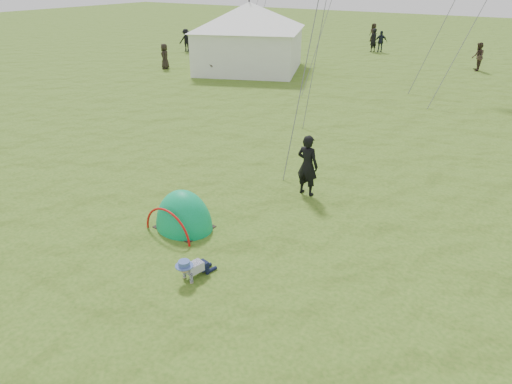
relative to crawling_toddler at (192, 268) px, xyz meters
The scene contains 15 objects.
ground 0.56m from the crawling_toddler, 145.46° to the right, with size 140.00×140.00×0.00m, color #335B17.
crawling_toddler is the anchor object (origin of this frame).
popup_tent 2.20m from the crawling_toddler, 135.17° to the left, with size 1.56×1.28×2.01m, color #019F3E.
standing_adult 4.98m from the crawling_toddler, 87.81° to the left, with size 0.65×0.43×1.79m, color black.
event_marquee 22.65m from the crawling_toddler, 120.07° to the left, with size 6.49×6.49×4.46m, color white, non-canonical shape.
crowd_person_0 31.89m from the crawling_toddler, 102.78° to the left, with size 0.66×0.43×1.80m, color black.
crowd_person_1 27.28m from the crawling_toddler, 87.37° to the left, with size 0.86×0.67×1.77m, color #3C2C25.
crowd_person_2 24.47m from the crawling_toddler, 119.69° to the left, with size 0.96×0.40×1.64m, color black.
crowd_person_3 25.07m from the crawling_toddler, 117.86° to the left, with size 1.12×0.64×1.73m, color black.
crowd_person_4 23.46m from the crawling_toddler, 133.89° to the left, with size 0.79×0.51×1.61m, color black.
crowd_person_7 20.18m from the crawling_toddler, 126.02° to the left, with size 0.78×0.61×1.61m, color #312624.
crowd_person_9 30.50m from the crawling_toddler, 130.42° to the left, with size 1.12×0.65×1.74m, color black.
crowd_person_10 38.12m from the crawling_toddler, 103.83° to the left, with size 0.78×0.50×1.59m, color black.
crowd_person_13 26.63m from the crawling_toddler, 114.72° to the left, with size 0.79×0.61×1.62m, color black.
crowd_person_14 31.98m from the crawling_toddler, 101.74° to the left, with size 0.95×0.40×1.63m, color black.
Camera 1 is at (5.77, -5.68, 5.87)m, focal length 32.00 mm.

